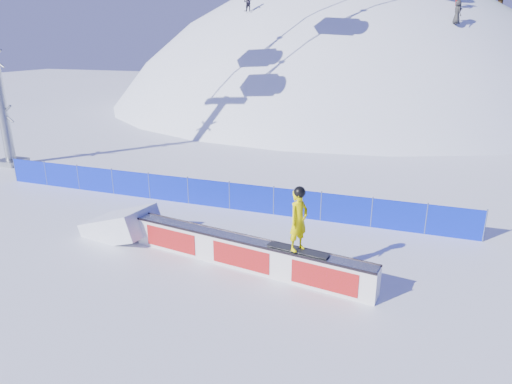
% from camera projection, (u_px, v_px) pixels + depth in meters
% --- Properties ---
extents(ground, '(160.00, 160.00, 0.00)m').
position_uv_depth(ground, '(154.00, 248.00, 16.14)').
color(ground, white).
rests_on(ground, ground).
extents(snow_hill, '(64.00, 64.00, 64.00)m').
position_uv_depth(snow_hill, '(337.00, 241.00, 59.34)').
color(snow_hill, white).
rests_on(snow_hill, ground).
extents(safety_fence, '(22.05, 0.05, 1.30)m').
position_uv_depth(safety_fence, '(208.00, 193.00, 19.96)').
color(safety_fence, '#081EBB').
rests_on(safety_fence, ground).
extents(rail_box, '(8.54, 1.89, 1.03)m').
position_uv_depth(rail_box, '(245.00, 253.00, 14.58)').
color(rail_box, white).
rests_on(rail_box, ground).
extents(snow_ramp, '(2.95, 2.10, 1.70)m').
position_uv_depth(snow_ramp, '(122.00, 235.00, 17.16)').
color(snow_ramp, white).
rests_on(snow_ramp, ground).
extents(snowboarder, '(1.95, 0.81, 2.01)m').
position_uv_depth(snowboarder, '(299.00, 220.00, 13.27)').
color(snowboarder, black).
rests_on(snowboarder, rail_box).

